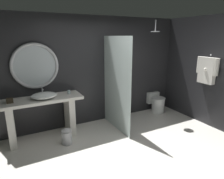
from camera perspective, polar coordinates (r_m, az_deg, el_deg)
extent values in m
plane|color=silver|center=(3.79, 7.80, -19.03)|extent=(5.76, 5.76, 0.00)
cube|color=#232326|center=(4.87, -4.74, 5.45)|extent=(4.80, 0.10, 2.60)
cube|color=#232326|center=(5.41, 24.21, 5.15)|extent=(0.10, 2.47, 2.60)
cube|color=silver|center=(4.28, -20.22, -2.83)|extent=(1.69, 0.57, 0.06)
cube|color=silver|center=(4.41, -27.35, -9.37)|extent=(0.13, 0.48, 0.84)
cube|color=silver|center=(4.53, -12.25, -7.24)|extent=(0.13, 0.48, 0.84)
ellipsoid|color=white|center=(4.23, -19.24, -1.68)|extent=(0.53, 0.43, 0.12)
cylinder|color=#B7B7BC|center=(4.41, -19.69, -0.61)|extent=(0.02, 0.02, 0.18)
cylinder|color=#B7B7BC|center=(4.32, -19.64, 0.17)|extent=(0.02, 0.14, 0.02)
cylinder|color=silver|center=(4.40, -12.45, -0.75)|extent=(0.07, 0.07, 0.08)
cube|color=#3D3323|center=(4.22, -27.70, -2.88)|extent=(0.12, 0.11, 0.09)
torus|color=#B7B7BC|center=(4.39, -21.51, 6.37)|extent=(0.96, 0.07, 0.96)
cylinder|color=#B2BCC1|center=(4.40, -21.53, 6.38)|extent=(0.86, 0.01, 0.86)
cube|color=silver|center=(4.43, 1.29, 1.46)|extent=(0.02, 1.21, 2.14)
cylinder|color=#B7B7BC|center=(4.97, 12.60, 17.77)|extent=(0.02, 0.02, 0.25)
cylinder|color=#B7B7BC|center=(4.97, 12.51, 16.19)|extent=(0.21, 0.21, 0.02)
sphere|color=#B7B7BC|center=(5.12, 26.92, 8.98)|extent=(0.04, 0.04, 0.04)
cube|color=silver|center=(5.11, 25.98, 5.01)|extent=(0.12, 0.40, 0.61)
cylinder|color=silver|center=(4.97, 28.18, 5.79)|extent=(0.11, 0.11, 0.39)
cylinder|color=silver|center=(5.23, 24.17, 6.65)|extent=(0.11, 0.11, 0.39)
sphere|color=silver|center=(5.04, 25.51, 5.31)|extent=(0.07, 0.07, 0.07)
cylinder|color=white|center=(5.78, 13.30, -4.45)|extent=(0.36, 0.36, 0.43)
ellipsoid|color=white|center=(5.71, 13.43, -2.33)|extent=(0.38, 0.41, 0.02)
cube|color=white|center=(5.93, 11.65, -2.21)|extent=(0.38, 0.19, 0.32)
cylinder|color=#B7B7BC|center=(4.20, -13.07, -13.52)|extent=(0.20, 0.20, 0.27)
ellipsoid|color=#B7B7BC|center=(4.12, -13.21, -11.56)|extent=(0.20, 0.20, 0.06)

